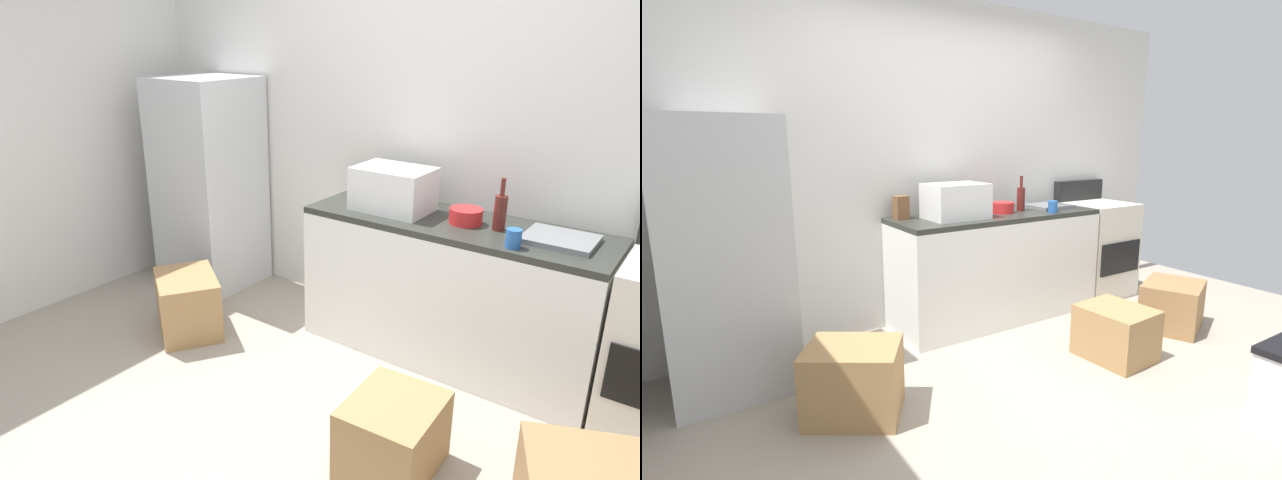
{
  "view_description": "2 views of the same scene",
  "coord_description": "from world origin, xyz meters",
  "views": [
    {
      "loc": [
        1.58,
        -1.83,
        1.97
      ],
      "look_at": [
        -0.3,
        0.67,
        0.81
      ],
      "focal_mm": 32.13,
      "sensor_mm": 36.0,
      "label": 1
    },
    {
      "loc": [
        -2.01,
        -1.86,
        1.5
      ],
      "look_at": [
        -0.38,
        0.68,
        0.85
      ],
      "focal_mm": 26.19,
      "sensor_mm": 36.0,
      "label": 2
    }
  ],
  "objects": [
    {
      "name": "ground_plane",
      "position": [
        0.0,
        0.0,
        0.0
      ],
      "size": [
        6.0,
        6.0,
        0.0
      ],
      "primitive_type": "plane",
      "color": "#9E9384"
    },
    {
      "name": "wall_back",
      "position": [
        0.0,
        1.55,
        1.3
      ],
      "size": [
        5.0,
        0.1,
        2.6
      ],
      "primitive_type": "cube",
      "color": "silver",
      "rests_on": "ground_plane"
    },
    {
      "name": "kitchen_counter",
      "position": [
        0.3,
        1.2,
        0.45
      ],
      "size": [
        1.8,
        0.6,
        0.9
      ],
      "color": "white",
      "rests_on": "ground_plane"
    },
    {
      "name": "refrigerator",
      "position": [
        -1.75,
        1.15,
        0.82
      ],
      "size": [
        0.68,
        0.66,
        1.63
      ],
      "primitive_type": "cube",
      "color": "silver",
      "rests_on": "ground_plane"
    },
    {
      "name": "stove_oven",
      "position": [
        1.52,
        1.21,
        0.47
      ],
      "size": [
        0.6,
        0.61,
        1.1
      ],
      "color": "silver",
      "rests_on": "ground_plane"
    },
    {
      "name": "microwave",
      "position": [
        -0.11,
        1.18,
        1.04
      ],
      "size": [
        0.46,
        0.34,
        0.27
      ],
      "primitive_type": "cube",
      "color": "white",
      "rests_on": "kitchen_counter"
    },
    {
      "name": "sink_basin",
      "position": [
        0.89,
        1.22,
        0.92
      ],
      "size": [
        0.36,
        0.32,
        0.03
      ],
      "primitive_type": "cube",
      "color": "slate",
      "rests_on": "kitchen_counter"
    },
    {
      "name": "wine_bottle",
      "position": [
        0.56,
        1.21,
        1.01
      ],
      "size": [
        0.07,
        0.07,
        0.3
      ],
      "color": "#591E19",
      "rests_on": "kitchen_counter"
    },
    {
      "name": "coffee_mug",
      "position": [
        0.72,
        0.98,
        0.95
      ],
      "size": [
        0.08,
        0.08,
        0.1
      ],
      "primitive_type": "cylinder",
      "color": "#2659A5",
      "rests_on": "kitchen_counter"
    },
    {
      "name": "knife_block",
      "position": [
        -0.49,
        1.37,
        0.99
      ],
      "size": [
        0.1,
        0.1,
        0.18
      ],
      "primitive_type": "cube",
      "color": "brown",
      "rests_on": "kitchen_counter"
    },
    {
      "name": "mixing_bowl",
      "position": [
        0.36,
        1.2,
        0.95
      ],
      "size": [
        0.19,
        0.19,
        0.09
      ],
      "primitive_type": "cylinder",
      "color": "red",
      "rests_on": "kitchen_counter"
    },
    {
      "name": "cardboard_box_large",
      "position": [
        -1.24,
        0.43,
        0.2
      ],
      "size": [
        0.63,
        0.59,
        0.41
      ],
      "primitive_type": "cube",
      "rotation": [
        0.0,
        0.0,
        -0.58
      ],
      "color": "#A37A4C",
      "rests_on": "ground_plane"
    },
    {
      "name": "cardboard_box_medium",
      "position": [
        0.54,
        0.12,
        0.18
      ],
      "size": [
        0.43,
        0.49,
        0.36
      ],
      "primitive_type": "cube",
      "rotation": [
        0.0,
        0.0,
        0.06
      ],
      "color": "#A37A4C",
      "rests_on": "ground_plane"
    },
    {
      "name": "cardboard_box_small",
      "position": [
        1.36,
        0.23,
        0.19
      ],
      "size": [
        0.62,
        0.58,
        0.37
      ],
      "primitive_type": "cube",
      "rotation": [
        0.0,
        0.0,
        0.41
      ],
      "color": "olive",
      "rests_on": "ground_plane"
    }
  ]
}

